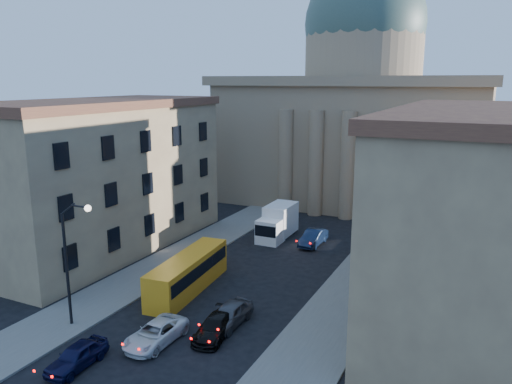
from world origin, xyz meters
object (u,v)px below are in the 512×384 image
Objects in this scene: car_left_near at (77,356)px; box_truck at (277,223)px; street_lamp at (71,254)px; city_bus at (188,272)px.

box_truck is (0.80, 27.86, 0.92)m from car_left_near.
city_bus is at bearing 67.83° from street_lamp.
box_truck reaches higher than car_left_near.
car_left_near is at bearing -44.88° from street_lamp.
street_lamp is at bearing -100.94° from box_truck.
city_bus is at bearing -94.12° from box_truck.
box_truck reaches higher than city_bus.
box_truck is at bearing 80.80° from city_bus.
street_lamp is 2.12× the size of car_left_near.
city_bus reaches higher than car_left_near.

